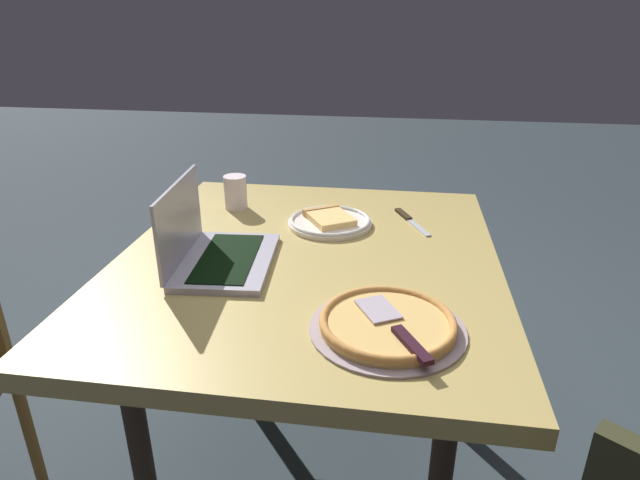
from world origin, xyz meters
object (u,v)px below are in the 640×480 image
(laptop, at_px, (213,248))
(table_knife, at_px, (409,219))
(drink_cup, at_px, (236,192))
(pizza_tray, at_px, (388,324))
(pizza_plate, at_px, (330,221))
(dining_table, at_px, (308,278))

(laptop, distance_m, table_knife, 0.66)
(drink_cup, bearing_deg, pizza_tray, 38.16)
(laptop, height_order, table_knife, laptop)
(table_knife, bearing_deg, drink_cup, -92.77)
(pizza_plate, height_order, drink_cup, drink_cup)
(table_knife, distance_m, drink_cup, 0.59)
(laptop, distance_m, drink_cup, 0.43)
(dining_table, height_order, laptop, laptop)
(laptop, bearing_deg, pizza_tray, 61.52)
(laptop, relative_size, pizza_plate, 1.39)
(dining_table, distance_m, laptop, 0.28)
(pizza_plate, bearing_deg, dining_table, -7.65)
(pizza_plate, bearing_deg, table_knife, 107.31)
(pizza_tray, height_order, drink_cup, drink_cup)
(dining_table, distance_m, table_knife, 0.42)
(laptop, bearing_deg, dining_table, 110.91)
(pizza_plate, distance_m, pizza_tray, 0.61)
(table_knife, height_order, drink_cup, drink_cup)
(pizza_plate, distance_m, drink_cup, 0.36)
(pizza_tray, height_order, table_knife, pizza_tray)
(pizza_plate, xyz_separation_m, pizza_tray, (0.58, 0.20, 0.00))
(pizza_plate, height_order, pizza_tray, pizza_plate)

